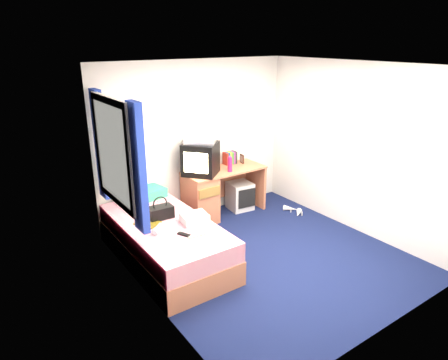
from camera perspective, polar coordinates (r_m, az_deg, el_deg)
ground at (r=5.31m, az=5.99°, el=-10.81°), size 3.40×3.40×0.00m
room_shell at (r=4.74m, az=6.60°, el=4.49°), size 3.40×3.40×3.40m
bed at (r=5.11m, az=-8.28°, el=-8.72°), size 1.01×2.00×0.54m
pillow at (r=5.73m, az=-11.57°, el=-2.01°), size 0.65×0.48×0.13m
desk at (r=6.19m, az=-2.14°, el=-1.89°), size 1.30×0.55×0.75m
storage_cube at (r=6.58m, az=2.28°, el=-2.26°), size 0.40×0.40×0.45m
crt_tv at (r=5.93m, az=-3.36°, el=3.07°), size 0.65×0.66×0.48m
vcr at (r=5.86m, az=-3.40°, el=5.72°), size 0.54×0.53×0.08m
book_row at (r=6.45m, az=0.85°, el=3.18°), size 0.20×0.13×0.20m
picture_frame at (r=6.51m, az=2.57°, el=3.05°), size 0.04×0.12×0.14m
pink_water_bottle at (r=6.07m, az=0.84°, el=2.19°), size 0.07×0.07×0.22m
aerosol_can at (r=6.17m, az=-1.00°, el=2.23°), size 0.05×0.05×0.16m
handbag at (r=5.07m, az=-9.07°, el=-4.51°), size 0.32×0.19×0.29m
towel at (r=4.94m, az=-4.24°, el=-5.45°), size 0.35×0.30×0.10m
magazine at (r=4.99m, az=-10.86°, el=-6.06°), size 0.31×0.34×0.01m
water_bottle at (r=4.76m, az=-9.46°, el=-6.93°), size 0.20×0.19×0.07m
colour_swatch_fan at (r=4.63m, az=-3.91°, el=-7.89°), size 0.22×0.07×0.01m
remote_control at (r=4.65m, az=-5.75°, el=-7.74°), size 0.11×0.17×0.02m
window_assembly at (r=4.74m, az=-15.18°, el=3.51°), size 0.11×1.42×1.40m
white_heels at (r=6.57m, az=10.00°, el=-4.37°), size 0.24×0.43×0.09m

